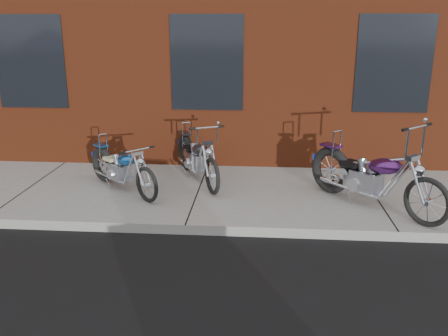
{
  "coord_description": "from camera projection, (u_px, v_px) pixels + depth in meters",
  "views": [
    {
      "loc": [
        1.04,
        -6.2,
        2.92
      ],
      "look_at": [
        0.5,
        0.8,
        0.78
      ],
      "focal_mm": 38.0,
      "sensor_mm": 36.0,
      "label": 1
    }
  ],
  "objects": [
    {
      "name": "chopper_third",
      "position": [
        197.0,
        159.0,
        8.68
      ],
      "size": [
        1.05,
        2.03,
        1.12
      ],
      "rotation": [
        0.0,
        0.0,
        -1.12
      ],
      "color": "black",
      "rests_on": "sidewalk"
    },
    {
      "name": "ground",
      "position": [
        185.0,
        235.0,
        6.84
      ],
      "size": [
        120.0,
        120.0,
        0.0
      ],
      "primitive_type": "plane",
      "color": "black",
      "rests_on": "ground"
    },
    {
      "name": "chopper_purple",
      "position": [
        371.0,
        179.0,
        7.37
      ],
      "size": [
        1.76,
        1.97,
        1.41
      ],
      "rotation": [
        0.0,
        0.0,
        -0.85
      ],
      "color": "black",
      "rests_on": "sidewalk"
    },
    {
      "name": "chopper_blue",
      "position": [
        122.0,
        170.0,
        8.13
      ],
      "size": [
        1.57,
        1.48,
        0.9
      ],
      "rotation": [
        0.0,
        0.0,
        -0.76
      ],
      "color": "black",
      "rests_on": "sidewalk"
    },
    {
      "name": "sidewalk",
      "position": [
        199.0,
        194.0,
        8.25
      ],
      "size": [
        22.0,
        3.0,
        0.15
      ],
      "primitive_type": "cube",
      "color": "gray",
      "rests_on": "ground"
    }
  ]
}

